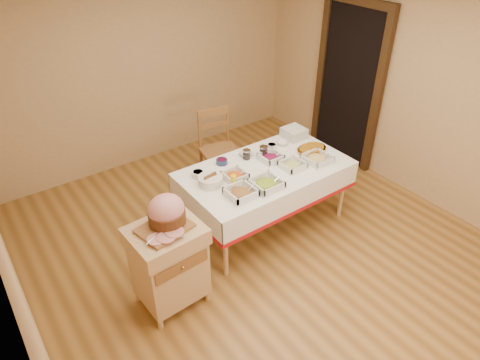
{
  "coord_description": "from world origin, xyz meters",
  "views": [
    {
      "loc": [
        -2.22,
        -2.71,
        3.2
      ],
      "look_at": [
        -0.11,
        0.2,
        0.82
      ],
      "focal_mm": 32.0,
      "sensor_mm": 36.0,
      "label": 1
    }
  ],
  "objects_px": {
    "preserve_jar_right": "(264,152)",
    "plate_stack": "(294,133)",
    "butcher_cart": "(169,262)",
    "bread_basket": "(211,180)",
    "dining_chair": "(219,149)",
    "dining_table": "(265,180)",
    "ham_on_board": "(166,213)",
    "preserve_jar_left": "(247,155)",
    "brass_platter": "(312,149)",
    "mustard_bottle": "(233,180)"
  },
  "relations": [
    {
      "from": "dining_table",
      "to": "dining_chair",
      "type": "bearing_deg",
      "value": 87.04
    },
    {
      "from": "dining_table",
      "to": "plate_stack",
      "type": "xyz_separation_m",
      "value": [
        0.72,
        0.35,
        0.22
      ]
    },
    {
      "from": "butcher_cart",
      "to": "bread_basket",
      "type": "bearing_deg",
      "value": 32.12
    },
    {
      "from": "dining_chair",
      "to": "butcher_cart",
      "type": "bearing_deg",
      "value": -136.24
    },
    {
      "from": "ham_on_board",
      "to": "preserve_jar_left",
      "type": "bearing_deg",
      "value": 25.9
    },
    {
      "from": "butcher_cart",
      "to": "preserve_jar_right",
      "type": "bearing_deg",
      "value": 21.49
    },
    {
      "from": "dining_table",
      "to": "brass_platter",
      "type": "xyz_separation_m",
      "value": [
        0.66,
        -0.02,
        0.18
      ]
    },
    {
      "from": "brass_platter",
      "to": "butcher_cart",
      "type": "bearing_deg",
      "value": -169.71
    },
    {
      "from": "dining_table",
      "to": "preserve_jar_left",
      "type": "bearing_deg",
      "value": 100.79
    },
    {
      "from": "dining_chair",
      "to": "mustard_bottle",
      "type": "bearing_deg",
      "value": -116.26
    },
    {
      "from": "bread_basket",
      "to": "plate_stack",
      "type": "xyz_separation_m",
      "value": [
        1.37,
        0.27,
        0.01
      ]
    },
    {
      "from": "ham_on_board",
      "to": "plate_stack",
      "type": "relative_size",
      "value": 1.82
    },
    {
      "from": "ham_on_board",
      "to": "brass_platter",
      "type": "height_order",
      "value": "ham_on_board"
    },
    {
      "from": "butcher_cart",
      "to": "plate_stack",
      "type": "bearing_deg",
      "value": 19.33
    },
    {
      "from": "bread_basket",
      "to": "dining_chair",
      "type": "bearing_deg",
      "value": 52.7
    },
    {
      "from": "ham_on_board",
      "to": "plate_stack",
      "type": "distance_m",
      "value": 2.21
    },
    {
      "from": "butcher_cart",
      "to": "preserve_jar_right",
      "type": "relative_size",
      "value": 7.09
    },
    {
      "from": "mustard_bottle",
      "to": "brass_platter",
      "type": "xyz_separation_m",
      "value": [
        1.15,
        0.07,
        -0.05
      ]
    },
    {
      "from": "butcher_cart",
      "to": "plate_stack",
      "type": "distance_m",
      "value": 2.28
    },
    {
      "from": "ham_on_board",
      "to": "bread_basket",
      "type": "relative_size",
      "value": 1.78
    },
    {
      "from": "ham_on_board",
      "to": "plate_stack",
      "type": "height_order",
      "value": "ham_on_board"
    },
    {
      "from": "butcher_cart",
      "to": "ham_on_board",
      "type": "height_order",
      "value": "ham_on_board"
    },
    {
      "from": "preserve_jar_right",
      "to": "plate_stack",
      "type": "relative_size",
      "value": 0.5
    },
    {
      "from": "dining_chair",
      "to": "plate_stack",
      "type": "bearing_deg",
      "value": -44.65
    },
    {
      "from": "butcher_cart",
      "to": "brass_platter",
      "type": "relative_size",
      "value": 2.3
    },
    {
      "from": "dining_table",
      "to": "ham_on_board",
      "type": "distance_m",
      "value": 1.47
    },
    {
      "from": "preserve_jar_left",
      "to": "plate_stack",
      "type": "xyz_separation_m",
      "value": [
        0.77,
        0.07,
        0.01
      ]
    },
    {
      "from": "preserve_jar_right",
      "to": "bread_basket",
      "type": "relative_size",
      "value": 0.48
    },
    {
      "from": "preserve_jar_right",
      "to": "plate_stack",
      "type": "distance_m",
      "value": 0.59
    },
    {
      "from": "bread_basket",
      "to": "plate_stack",
      "type": "relative_size",
      "value": 1.02
    },
    {
      "from": "butcher_cart",
      "to": "preserve_jar_left",
      "type": "distance_m",
      "value": 1.55
    },
    {
      "from": "dining_table",
      "to": "butcher_cart",
      "type": "bearing_deg",
      "value": -164.27
    },
    {
      "from": "mustard_bottle",
      "to": "dining_chair",
      "type": "bearing_deg",
      "value": 63.74
    },
    {
      "from": "preserve_jar_left",
      "to": "mustard_bottle",
      "type": "xyz_separation_m",
      "value": [
        -0.44,
        -0.37,
        0.02
      ]
    },
    {
      "from": "ham_on_board",
      "to": "brass_platter",
      "type": "relative_size",
      "value": 1.19
    },
    {
      "from": "ham_on_board",
      "to": "preserve_jar_right",
      "type": "xyz_separation_m",
      "value": [
        1.5,
        0.57,
        -0.18
      ]
    },
    {
      "from": "bread_basket",
      "to": "mustard_bottle",
      "type": "bearing_deg",
      "value": -45.74
    },
    {
      "from": "dining_chair",
      "to": "brass_platter",
      "type": "xyz_separation_m",
      "value": [
        0.61,
        -1.03,
        0.26
      ]
    },
    {
      "from": "bread_basket",
      "to": "brass_platter",
      "type": "bearing_deg",
      "value": -4.39
    },
    {
      "from": "ham_on_board",
      "to": "butcher_cart",
      "type": "bearing_deg",
      "value": -141.95
    },
    {
      "from": "bread_basket",
      "to": "dining_table",
      "type": "bearing_deg",
      "value": -6.88
    },
    {
      "from": "dining_chair",
      "to": "preserve_jar_left",
      "type": "distance_m",
      "value": 0.79
    },
    {
      "from": "mustard_bottle",
      "to": "dining_table",
      "type": "bearing_deg",
      "value": 10.49
    },
    {
      "from": "butcher_cart",
      "to": "preserve_jar_left",
      "type": "xyz_separation_m",
      "value": [
        1.36,
        0.67,
        0.32
      ]
    },
    {
      "from": "mustard_bottle",
      "to": "bread_basket",
      "type": "height_order",
      "value": "mustard_bottle"
    },
    {
      "from": "dining_table",
      "to": "dining_chair",
      "type": "relative_size",
      "value": 1.8
    },
    {
      "from": "preserve_jar_right",
      "to": "bread_basket",
      "type": "bearing_deg",
      "value": -170.4
    },
    {
      "from": "plate_stack",
      "to": "brass_platter",
      "type": "relative_size",
      "value": 0.65
    },
    {
      "from": "preserve_jar_left",
      "to": "ham_on_board",
      "type": "bearing_deg",
      "value": -154.1
    },
    {
      "from": "butcher_cart",
      "to": "dining_chair",
      "type": "distance_m",
      "value": 2.03
    }
  ]
}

